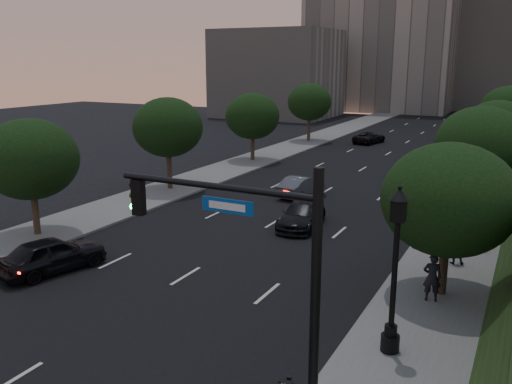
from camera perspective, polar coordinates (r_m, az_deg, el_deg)
The scene contains 25 objects.
ground at distance 20.74m, azimuth -15.48°, elevation -13.29°, with size 160.00×160.00×0.00m, color black.
road_surface at distance 46.14m, azimuth 10.46°, elevation 1.96°, with size 16.00×140.00×0.02m, color black.
sidewalk_right at distance 44.36m, azimuth 23.21°, elevation 0.67°, with size 4.50×140.00×0.15m, color slate.
sidewalk_left at distance 49.98m, azimuth -0.84°, elevation 3.16°, with size 4.50×140.00×0.15m, color slate.
office_block_left at distance 108.91m, azimuth 13.52°, elevation 16.93°, with size 26.00×20.00×32.00m, color gray.
office_block_mid at distance 115.58m, azimuth 24.67°, elevation 14.40°, with size 22.00×18.00×26.00m, color #A9A69B.
office_block_filler at distance 91.99m, azimuth 2.30°, elevation 12.33°, with size 18.00×16.00×14.00m, color #A9A69B.
tree_right_a at distance 22.10m, azimuth 19.66°, elevation -0.76°, with size 5.20×5.20×6.24m.
tree_right_b at distance 33.75m, azimuth 22.62°, elevation 4.62°, with size 5.20×5.20×6.74m.
tree_right_c at distance 46.68m, azimuth 24.03°, elevation 6.13°, with size 5.20×5.20×6.24m.
tree_right_d at distance 60.56m, azimuth 24.98°, elevation 7.99°, with size 5.20×5.20×6.74m.
tree_left_a at distance 30.63m, azimuth -22.67°, elevation 3.19°, with size 5.00×5.00×6.34m.
tree_left_b at distance 39.27m, azimuth -9.27°, elevation 6.73°, with size 5.00×5.00×6.71m.
tree_left_c at distance 50.29m, azimuth -0.37°, elevation 7.98°, with size 5.00×5.00×6.34m.
tree_left_d at distance 62.95m, azimuth 5.64°, elevation 9.42°, with size 5.00×5.00×6.71m.
traffic_signal_mast at distance 13.19m, azimuth 1.73°, elevation -11.29°, with size 5.68×0.56×7.00m.
street_lamp at distance 17.57m, azimuth 14.34°, elevation -8.83°, with size 0.64×0.64×5.62m.
sedan_near_left at distance 25.96m, azimuth -20.64°, elevation -6.16°, with size 1.91×4.76×1.62m, color black.
sedan_mid_left at distance 37.77m, azimuth 4.80°, elevation 0.64°, with size 1.52×4.37×1.44m, color #5A5B62.
sedan_far_left at distance 63.18m, azimuth 11.84°, elevation 5.63°, with size 2.16×4.69×1.30m, color black.
sedan_near_right at distance 30.87m, azimuth 4.84°, elevation -2.37°, with size 2.00×4.91×1.42m, color black.
sedan_far_right at distance 54.97m, azimuth 19.04°, elevation 4.16°, with size 1.92×4.78×1.63m, color slate.
pedestrian_a at distance 22.17m, azimuth 18.05°, elevation -8.54°, with size 0.70×0.46×1.91m, color black.
pedestrian_b at distance 26.46m, azimuth 20.31°, elevation -5.39°, with size 0.80×0.62×1.64m, color black.
pedestrian_c at distance 28.71m, azimuth 22.37°, elevation -3.99°, with size 1.02×0.43×1.75m, color black.
Camera 1 is at (12.93, -13.31, 9.25)m, focal length 38.00 mm.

